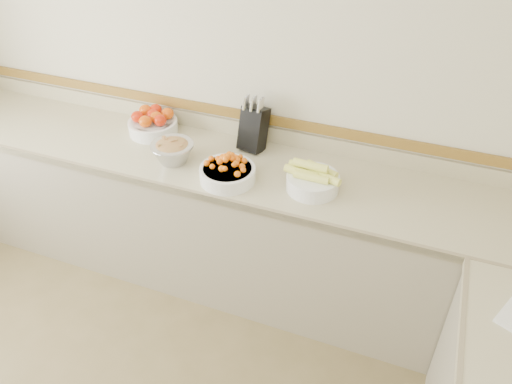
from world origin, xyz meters
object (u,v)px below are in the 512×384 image
(knife_block, at_px, (254,127))
(tomato_bowl, at_px, (153,123))
(rhubarb_bowl, at_px, (173,151))
(corn_bowl, at_px, (313,179))
(cherry_tomato_bowl, at_px, (228,171))

(knife_block, distance_m, tomato_bowl, 0.66)
(knife_block, xyz_separation_m, rhubarb_bowl, (-0.37, -0.30, -0.07))
(knife_block, height_order, corn_bowl, knife_block)
(tomato_bowl, xyz_separation_m, cherry_tomato_bowl, (0.64, -0.31, -0.01))
(corn_bowl, distance_m, rhubarb_bowl, 0.81)
(cherry_tomato_bowl, xyz_separation_m, corn_bowl, (0.45, 0.08, 0.00))
(rhubarb_bowl, bearing_deg, tomato_bowl, 137.73)
(corn_bowl, bearing_deg, tomato_bowl, 168.37)
(knife_block, height_order, rhubarb_bowl, knife_block)
(tomato_bowl, relative_size, rhubarb_bowl, 1.23)
(tomato_bowl, bearing_deg, rhubarb_bowl, -42.27)
(cherry_tomato_bowl, bearing_deg, knife_block, 88.65)
(knife_block, distance_m, cherry_tomato_bowl, 0.37)
(knife_block, distance_m, rhubarb_bowl, 0.49)
(tomato_bowl, xyz_separation_m, rhubarb_bowl, (0.28, -0.25, 0.01))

